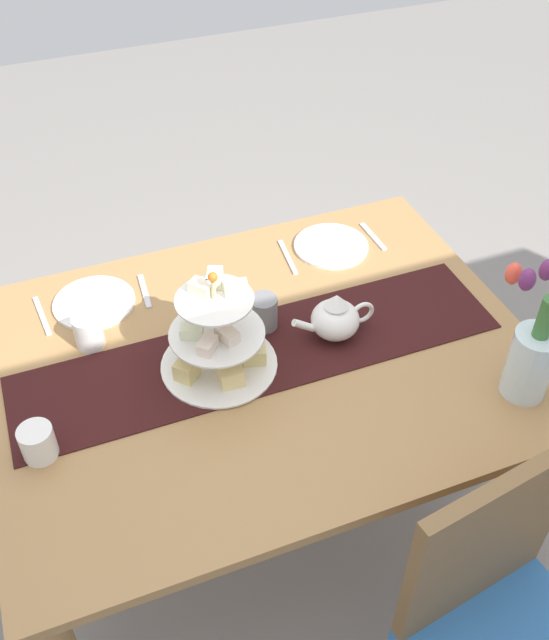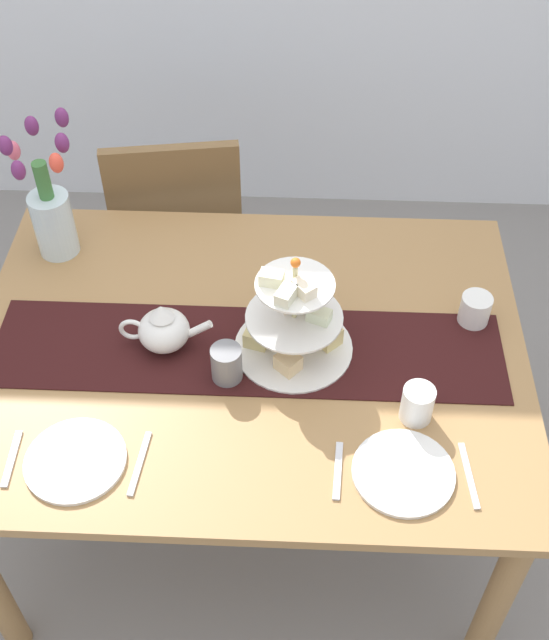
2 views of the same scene
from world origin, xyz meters
TOP-DOWN VIEW (x-y plane):
  - ground_plane at (0.00, 0.00)m, footprint 8.00×8.00m
  - dining_table at (0.00, 0.00)m, footprint 1.42×1.07m
  - chair_left at (-0.29, 0.76)m, footprint 0.48×0.48m
  - table_runner at (0.00, -0.01)m, footprint 1.29×0.30m
  - tiered_cake_stand at (0.11, 0.00)m, footprint 0.30×0.30m
  - teapot at (-0.21, 0.00)m, footprint 0.24×0.13m
  - tulip_vase at (-0.56, 0.35)m, footprint 0.19×0.20m
  - cream_jug at (0.58, 0.12)m, footprint 0.08×0.08m
  - dinner_plate_left at (-0.36, -0.36)m, footprint 0.23×0.23m
  - fork_left at (-0.51, -0.36)m, footprint 0.02×0.15m
  - knife_left at (-0.22, -0.36)m, footprint 0.03×0.17m
  - dinner_plate_right at (0.37, -0.36)m, footprint 0.23×0.23m
  - fork_right at (0.22, -0.36)m, footprint 0.03×0.15m
  - knife_right at (0.51, -0.36)m, footprint 0.03×0.17m
  - mug_grey at (-0.04, -0.10)m, footprint 0.08×0.08m
  - mug_white_text at (0.41, -0.20)m, footprint 0.08×0.08m

SIDE VIEW (x-z plane):
  - ground_plane at x=0.00m, z-range 0.00..0.00m
  - chair_left at x=-0.29m, z-range 0.05..0.96m
  - dining_table at x=0.00m, z-range 0.27..1.03m
  - table_runner at x=0.00m, z-range 0.76..0.76m
  - fork_left at x=-0.51m, z-range 0.76..0.76m
  - knife_left at x=-0.22m, z-range 0.76..0.76m
  - fork_right at x=0.22m, z-range 0.76..0.76m
  - knife_right at x=0.51m, z-range 0.76..0.76m
  - dinner_plate_left at x=-0.36m, z-range 0.76..0.77m
  - dinner_plate_right at x=0.37m, z-range 0.76..0.77m
  - cream_jug at x=0.58m, z-range 0.76..0.84m
  - mug_white_text at x=0.41m, z-range 0.76..0.85m
  - mug_grey at x=-0.04m, z-range 0.76..0.86m
  - teapot at x=-0.21m, z-range 0.75..0.88m
  - tiered_cake_stand at x=0.11m, z-range 0.70..1.00m
  - tulip_vase at x=-0.56m, z-range 0.70..1.10m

